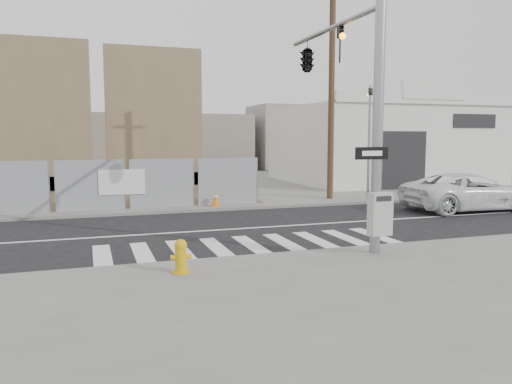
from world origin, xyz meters
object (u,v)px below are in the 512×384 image
object	(u,v)px
suv	(469,192)
traffic_cone_c	(103,201)
fire_hydrant	(181,256)
signal_pole	(327,76)
auto_shop	(381,144)
traffic_cone_d	(216,199)

from	to	relation	value
suv	traffic_cone_c	xyz separation A→B (m)	(-14.26, 4.54, -0.35)
suv	traffic_cone_c	world-z (taller)	suv
fire_hydrant	traffic_cone_c	world-z (taller)	fire_hydrant
signal_pole	suv	world-z (taller)	signal_pole
auto_shop	suv	xyz separation A→B (m)	(-3.47, -12.01, -1.77)
traffic_cone_c	traffic_cone_d	world-z (taller)	traffic_cone_d
suv	traffic_cone_d	world-z (taller)	suv
traffic_cone_c	traffic_cone_d	distance (m)	4.55
traffic_cone_c	auto_shop	bearing A→B (deg)	22.87
fire_hydrant	traffic_cone_c	distance (m)	10.68
signal_pole	traffic_cone_c	xyz separation A→B (m)	(-6.22, 7.54, -4.36)
fire_hydrant	suv	world-z (taller)	suv
auto_shop	traffic_cone_d	xyz separation A→B (m)	(-13.26, -8.36, -2.10)
auto_shop	traffic_cone_d	distance (m)	15.81
signal_pole	auto_shop	size ratio (longest dim) A/B	0.58
suv	traffic_cone_d	size ratio (longest dim) A/B	8.48
auto_shop	suv	world-z (taller)	auto_shop
traffic_cone_c	traffic_cone_d	xyz separation A→B (m)	(4.47, -0.88, 0.02)
traffic_cone_d	auto_shop	bearing A→B (deg)	32.23
fire_hydrant	traffic_cone_c	size ratio (longest dim) A/B	1.18
suv	traffic_cone_c	size ratio (longest dim) A/B	8.94
suv	traffic_cone_d	distance (m)	10.45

